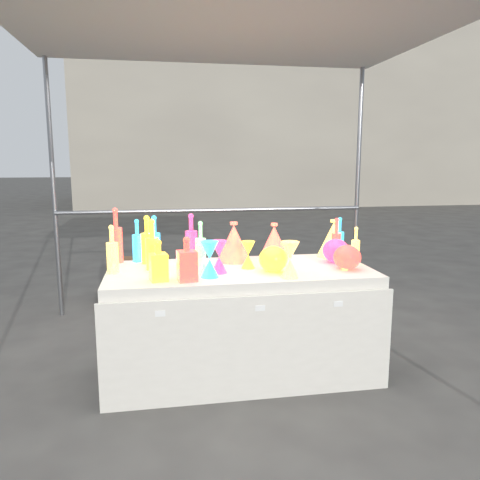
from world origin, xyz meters
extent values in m
plane|color=#5B5954|center=(0.00, 0.00, 0.00)|extent=(80.00, 80.00, 0.00)
cylinder|color=gray|center=(-1.50, 1.50, 1.20)|extent=(0.04, 0.04, 2.40)
cylinder|color=gray|center=(1.50, 1.50, 1.20)|extent=(0.04, 0.04, 2.40)
cube|color=white|center=(0.00, 0.00, 2.43)|extent=(3.15, 3.15, 0.06)
cylinder|color=gray|center=(0.00, 1.47, 1.00)|extent=(3.00, 0.04, 0.04)
cube|color=silver|center=(0.00, 0.00, 0.38)|extent=(1.80, 0.80, 0.75)
cube|color=silver|center=(0.00, -0.42, 0.34)|extent=(1.84, 0.02, 0.68)
cube|color=white|center=(-0.55, -0.43, 0.60)|extent=(0.06, 0.00, 0.03)
cube|color=white|center=(0.05, -0.43, 0.60)|extent=(0.06, 0.00, 0.03)
cube|color=white|center=(0.55, -0.43, 0.60)|extent=(0.06, 0.00, 0.03)
cube|color=#B6AC97|center=(4.00, 14.00, 3.00)|extent=(14.00, 6.00, 6.00)
cube|color=brown|center=(-0.76, 1.87, 0.22)|extent=(0.65, 0.50, 0.44)
cube|color=brown|center=(0.08, 2.40, 0.03)|extent=(0.97, 0.91, 0.07)
camera|label=1|loc=(-0.54, -3.09, 1.49)|focal=35.00mm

